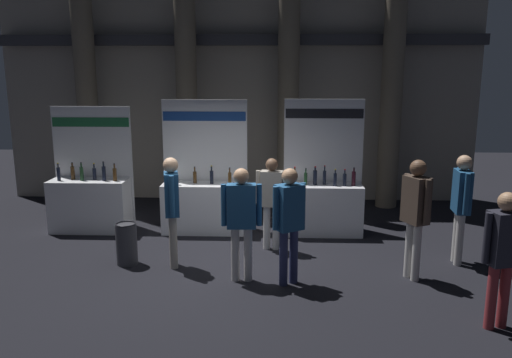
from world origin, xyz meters
TOP-DOWN VIEW (x-y plane):
  - ground_plane at (0.00, 0.00)m, footprint 24.00×24.00m
  - hall_colonnade at (-0.00, 4.41)m, footprint 11.15×1.06m
  - exhibitor_booth_0 at (-2.73, 1.83)m, footprint 1.55×0.66m
  - exhibitor_booth_1 at (-0.51, 1.86)m, footprint 1.65×0.66m
  - exhibitor_booth_2 at (1.79, 1.84)m, footprint 1.52×0.66m
  - trash_bin at (-1.51, 0.07)m, footprint 0.34×0.34m
  - visitor_0 at (-0.74, -0.01)m, footprint 0.29×0.50m
  - visitor_1 at (3.56, -1.82)m, footprint 0.52×0.34m
  - visitor_2 at (0.81, 0.88)m, footprint 0.54×0.26m
  - visitor_3 at (0.38, -0.52)m, footprint 0.59×0.23m
  - visitor_5 at (2.93, -0.34)m, footprint 0.38×0.50m
  - visitor_6 at (1.07, -0.61)m, footprint 0.47×0.42m
  - visitor_7 at (3.82, 0.32)m, footprint 0.25×0.59m

SIDE VIEW (x-z plane):
  - ground_plane at x=0.00m, z-range 0.00..0.00m
  - trash_bin at x=-1.51m, z-range 0.00..0.69m
  - exhibitor_booth_1 at x=-0.51m, z-range -0.66..1.87m
  - exhibitor_booth_2 at x=1.79m, z-range -0.66..1.88m
  - exhibitor_booth_0 at x=-2.73m, z-range -0.59..1.81m
  - visitor_2 at x=0.81m, z-range 0.14..1.75m
  - visitor_3 at x=0.38m, z-range 0.16..1.87m
  - visitor_1 at x=3.56m, z-range 0.17..1.86m
  - visitor_6 at x=1.07m, z-range 0.18..1.90m
  - visitor_0 at x=-0.74m, z-range 0.16..1.93m
  - visitor_7 at x=3.82m, z-range 0.18..1.96m
  - visitor_5 at x=2.93m, z-range 0.19..2.00m
  - hall_colonnade at x=0.00m, z-range -0.07..6.76m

